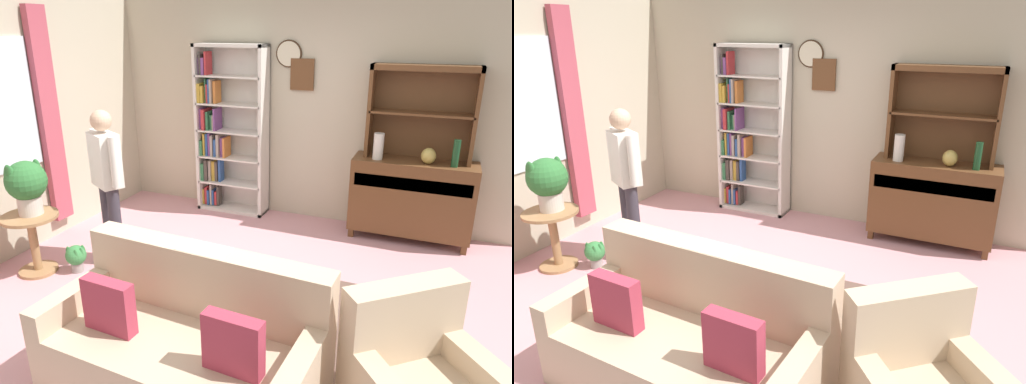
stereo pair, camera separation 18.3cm
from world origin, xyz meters
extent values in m
cube|color=#C68C93|center=(0.00, 0.00, -0.01)|extent=(5.40, 4.60, 0.02)
cube|color=#BCB299|center=(0.00, 2.13, 1.40)|extent=(5.00, 0.06, 2.80)
cylinder|color=beige|center=(-0.26, 2.08, 1.99)|extent=(0.28, 0.03, 0.28)
torus|color=#382314|center=(-0.26, 2.08, 1.99)|extent=(0.31, 0.02, 0.31)
cube|color=brown|center=(-0.09, 2.08, 1.76)|extent=(0.28, 0.03, 0.36)
cube|color=#BCB299|center=(-2.53, 0.00, 1.40)|extent=(0.06, 4.20, 2.80)
cube|color=#B24756|center=(-2.44, 0.51, 1.35)|extent=(0.08, 0.24, 2.30)
cube|color=brown|center=(0.20, -0.30, 0.00)|extent=(2.35, 1.87, 0.01)
cube|color=silver|center=(-1.36, 1.93, 1.05)|extent=(0.04, 0.30, 2.10)
cube|color=silver|center=(-0.50, 1.93, 1.05)|extent=(0.04, 0.30, 2.10)
cube|color=silver|center=(-0.93, 1.93, 2.08)|extent=(0.90, 0.30, 0.04)
cube|color=silver|center=(-0.93, 1.93, 0.02)|extent=(0.90, 0.30, 0.04)
cube|color=silver|center=(-0.93, 2.07, 1.05)|extent=(0.90, 0.01, 2.10)
cube|color=silver|center=(-0.93, 1.93, 0.38)|extent=(0.86, 0.30, 0.02)
cube|color=gold|center=(-1.33, 1.91, 0.15)|extent=(0.02, 0.12, 0.20)
cube|color=#B22D33|center=(-1.29, 1.91, 0.17)|extent=(0.04, 0.12, 0.23)
cube|color=#284C8C|center=(-1.26, 1.91, 0.15)|extent=(0.03, 0.15, 0.20)
cube|color=gray|center=(-1.22, 1.91, 0.19)|extent=(0.03, 0.13, 0.28)
cube|color=#284C8C|center=(-1.19, 1.91, 0.15)|extent=(0.02, 0.13, 0.21)
cube|color=#B22D33|center=(-1.16, 1.91, 0.14)|extent=(0.03, 0.12, 0.19)
cube|color=#3F3833|center=(-1.12, 1.91, 0.18)|extent=(0.03, 0.10, 0.26)
cube|color=silver|center=(-0.93, 1.93, 0.71)|extent=(0.86, 0.30, 0.02)
cube|color=#337247|center=(-1.32, 1.91, 0.50)|extent=(0.04, 0.19, 0.22)
cube|color=#3F3833|center=(-1.27, 1.91, 0.52)|extent=(0.04, 0.19, 0.27)
cube|color=gray|center=(-1.22, 1.91, 0.52)|extent=(0.04, 0.15, 0.27)
cube|color=gold|center=(-1.18, 1.91, 0.52)|extent=(0.04, 0.10, 0.26)
cube|color=#3F3833|center=(-1.13, 1.91, 0.52)|extent=(0.04, 0.13, 0.26)
cube|color=#284C8C|center=(-1.09, 1.91, 0.53)|extent=(0.03, 0.12, 0.29)
cube|color=silver|center=(-0.93, 1.93, 1.05)|extent=(0.86, 0.30, 0.02)
cube|color=#337247|center=(-1.33, 1.91, 0.82)|extent=(0.03, 0.20, 0.19)
cube|color=gold|center=(-1.29, 1.91, 0.86)|extent=(0.03, 0.16, 0.28)
cube|color=#284C8C|center=(-1.25, 1.91, 0.87)|extent=(0.03, 0.16, 0.29)
cube|color=#723F7F|center=(-1.22, 1.91, 0.87)|extent=(0.03, 0.15, 0.29)
cube|color=gray|center=(-1.18, 1.91, 0.86)|extent=(0.03, 0.19, 0.27)
cube|color=#284C8C|center=(-1.13, 1.91, 0.83)|extent=(0.03, 0.17, 0.22)
cube|color=gray|center=(-1.09, 1.91, 0.87)|extent=(0.03, 0.20, 0.29)
cube|color=#723F7F|center=(-1.04, 1.91, 0.85)|extent=(0.04, 0.13, 0.25)
cube|color=#CC7233|center=(-1.00, 1.91, 0.85)|extent=(0.03, 0.20, 0.25)
cube|color=silver|center=(-0.93, 1.93, 1.39)|extent=(0.86, 0.30, 0.02)
cube|color=#723F7F|center=(-1.32, 1.91, 1.19)|extent=(0.04, 0.15, 0.26)
cube|color=#B22D33|center=(-1.27, 1.91, 1.19)|extent=(0.04, 0.24, 0.26)
cube|color=#337247|center=(-1.23, 1.91, 1.17)|extent=(0.03, 0.19, 0.23)
cube|color=#337247|center=(-1.19, 1.91, 1.15)|extent=(0.03, 0.11, 0.19)
cube|color=gray|center=(-1.16, 1.91, 1.15)|extent=(0.03, 0.13, 0.19)
cube|color=#723F7F|center=(-1.12, 1.91, 1.20)|extent=(0.02, 0.22, 0.27)
cube|color=silver|center=(-0.93, 1.93, 1.72)|extent=(0.86, 0.30, 0.02)
cube|color=gold|center=(-1.32, 1.91, 1.51)|extent=(0.04, 0.22, 0.23)
cube|color=gold|center=(-1.28, 1.91, 1.50)|extent=(0.04, 0.21, 0.21)
cube|color=#337247|center=(-1.25, 1.91, 1.54)|extent=(0.02, 0.12, 0.29)
cube|color=#B22D33|center=(-1.22, 1.91, 1.51)|extent=(0.02, 0.17, 0.23)
cube|color=#284C8C|center=(-1.19, 1.91, 1.54)|extent=(0.02, 0.20, 0.29)
cube|color=gray|center=(-1.16, 1.91, 1.54)|extent=(0.02, 0.23, 0.29)
cube|color=#CC7233|center=(-1.12, 1.91, 1.53)|extent=(0.03, 0.17, 0.27)
cube|color=#723F7F|center=(-1.33, 1.91, 1.83)|extent=(0.02, 0.10, 0.20)
cube|color=#3F3833|center=(-1.30, 1.91, 1.86)|extent=(0.03, 0.18, 0.24)
cube|color=#723F7F|center=(-1.27, 1.91, 1.83)|extent=(0.04, 0.18, 0.20)
cube|color=#B22D33|center=(-1.23, 1.91, 1.87)|extent=(0.03, 0.17, 0.27)
cube|color=brown|center=(1.28, 1.86, 0.51)|extent=(1.30, 0.45, 0.82)
cube|color=brown|center=(0.68, 1.69, 0.05)|extent=(0.06, 0.06, 0.10)
cube|color=brown|center=(1.88, 1.69, 0.05)|extent=(0.06, 0.06, 0.10)
cube|color=brown|center=(0.68, 2.04, 0.05)|extent=(0.06, 0.06, 0.10)
cube|color=brown|center=(1.88, 2.04, 0.05)|extent=(0.06, 0.06, 0.10)
cube|color=#492C18|center=(1.28, 1.64, 0.71)|extent=(1.20, 0.01, 0.14)
cube|color=brown|center=(0.75, 1.94, 1.42)|extent=(0.04, 0.26, 1.00)
cube|color=brown|center=(1.81, 1.94, 1.42)|extent=(0.04, 0.26, 1.00)
cube|color=brown|center=(1.28, 1.94, 1.89)|extent=(1.10, 0.26, 0.06)
cube|color=brown|center=(1.28, 1.94, 1.42)|extent=(1.06, 0.26, 0.02)
cube|color=brown|center=(1.28, 2.06, 1.42)|extent=(1.10, 0.01, 1.00)
cylinder|color=beige|center=(0.89, 1.78, 1.06)|extent=(0.11, 0.11, 0.29)
ellipsoid|color=tan|center=(1.41, 1.79, 1.01)|extent=(0.15, 0.15, 0.17)
cylinder|color=#194223|center=(1.67, 1.77, 1.06)|extent=(0.07, 0.07, 0.29)
cube|color=#C6AD8E|center=(0.13, -1.17, 0.21)|extent=(1.85, 0.95, 0.42)
cube|color=#C6AD8E|center=(0.15, -0.84, 0.66)|extent=(1.81, 0.30, 0.48)
cube|color=#C6AD8E|center=(-0.69, -1.12, 0.30)|extent=(0.19, 0.86, 0.60)
cube|color=#A33347|center=(-0.32, -1.26, 0.60)|extent=(0.37, 0.12, 0.36)
cube|color=#A33347|center=(0.58, -1.31, 0.60)|extent=(0.37, 0.12, 0.36)
cube|color=white|center=(0.15, -0.84, 0.90)|extent=(0.37, 0.20, 0.00)
cube|color=#C6AD8E|center=(1.44, -0.77, 0.64)|extent=(0.69, 0.62, 0.48)
cylinder|color=#997047|center=(-2.02, -0.31, 0.59)|extent=(0.52, 0.52, 0.03)
cylinder|color=#997047|center=(-2.02, -0.31, 0.29)|extent=(0.08, 0.08, 0.57)
cylinder|color=#997047|center=(-2.02, -0.31, 0.01)|extent=(0.36, 0.36, 0.03)
cylinder|color=beige|center=(-2.02, -0.27, 0.69)|extent=(0.22, 0.22, 0.18)
sphere|color=#2D6B33|center=(-2.02, -0.27, 0.93)|extent=(0.38, 0.38, 0.38)
ellipsoid|color=#2D6B33|center=(-2.05, -0.40, 0.98)|extent=(0.11, 0.07, 0.27)
ellipsoid|color=#2D6B33|center=(-2.09, -0.39, 0.98)|extent=(0.11, 0.07, 0.27)
ellipsoid|color=#2D6B33|center=(-2.01, -0.14, 0.98)|extent=(0.11, 0.07, 0.27)
cylinder|color=gray|center=(-1.66, -0.16, 0.05)|extent=(0.12, 0.12, 0.09)
sphere|color=#387F42|center=(-1.66, -0.16, 0.18)|extent=(0.20, 0.20, 0.20)
ellipsoid|color=#387F42|center=(-1.73, -0.18, 0.20)|extent=(0.06, 0.04, 0.14)
ellipsoid|color=#387F42|center=(-1.61, -0.11, 0.20)|extent=(0.06, 0.04, 0.14)
ellipsoid|color=#387F42|center=(-1.61, -0.21, 0.20)|extent=(0.06, 0.04, 0.14)
ellipsoid|color=#387F42|center=(-1.59, -0.16, 0.20)|extent=(0.06, 0.04, 0.14)
cylinder|color=#38333D|center=(-1.53, 0.21, 0.41)|extent=(0.16, 0.16, 0.82)
cylinder|color=#38333D|center=(-1.37, 0.13, 0.41)|extent=(0.16, 0.16, 0.82)
cube|color=silver|center=(-1.45, 0.17, 1.08)|extent=(0.39, 0.34, 0.52)
sphere|color=tan|center=(-1.45, 0.17, 1.46)|extent=(0.27, 0.27, 0.20)
cylinder|color=silver|center=(-1.64, 0.28, 1.11)|extent=(0.11, 0.11, 0.48)
cylinder|color=silver|center=(-1.26, 0.06, 1.11)|extent=(0.11, 0.11, 0.48)
cube|color=brown|center=(0.14, -0.21, 0.40)|extent=(0.80, 0.50, 0.03)
cube|color=brown|center=(-0.23, -0.43, 0.20)|extent=(0.05, 0.05, 0.39)
cube|color=brown|center=(0.51, -0.43, 0.20)|extent=(0.05, 0.05, 0.39)
cube|color=brown|center=(-0.23, 0.01, 0.20)|extent=(0.05, 0.05, 0.39)
cube|color=brown|center=(0.51, 0.01, 0.20)|extent=(0.05, 0.05, 0.39)
cube|color=#B22D33|center=(0.04, -0.16, 0.43)|extent=(0.22, 0.12, 0.02)
cube|color=#3F3833|center=(0.04, -0.15, 0.46)|extent=(0.21, 0.16, 0.03)
camera|label=1|loc=(1.52, -3.28, 2.28)|focal=32.73mm
camera|label=2|loc=(1.69, -3.21, 2.28)|focal=32.73mm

